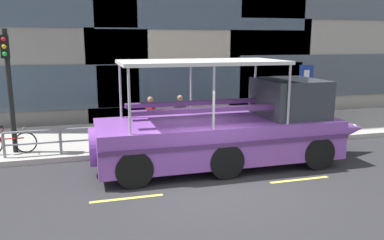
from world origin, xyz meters
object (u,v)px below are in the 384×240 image
(duck_tour_boat, at_px, (235,130))
(pedestrian_mid_left, at_px, (180,111))
(traffic_light_pole, at_px, (9,79))
(pedestrian_near_bow, at_px, (254,105))
(pedestrian_mid_right, at_px, (151,114))
(leaned_bicycle, at_px, (8,143))
(parking_sign, at_px, (305,87))

(duck_tour_boat, relative_size, pedestrian_mid_left, 5.77)
(traffic_light_pole, xyz_separation_m, pedestrian_near_bow, (9.02, 1.03, -1.39))
(traffic_light_pole, bearing_deg, pedestrian_mid_left, 7.53)
(pedestrian_mid_right, bearing_deg, traffic_light_pole, -175.48)
(duck_tour_boat, xyz_separation_m, pedestrian_near_bow, (2.28, 3.58, 0.11))
(traffic_light_pole, xyz_separation_m, pedestrian_mid_right, (4.60, 0.36, -1.44))
(leaned_bicycle, bearing_deg, pedestrian_near_bow, 7.20)
(leaned_bicycle, distance_m, duck_tour_boat, 7.33)
(duck_tour_boat, bearing_deg, traffic_light_pole, 159.26)
(pedestrian_mid_left, bearing_deg, parking_sign, -7.87)
(traffic_light_pole, height_order, pedestrian_near_bow, traffic_light_pole)
(parking_sign, bearing_deg, duck_tour_boat, -147.01)
(leaned_bicycle, bearing_deg, parking_sign, 1.12)
(parking_sign, relative_size, pedestrian_mid_left, 1.69)
(pedestrian_mid_left, bearing_deg, pedestrian_near_bow, 4.60)
(pedestrian_near_bow, bearing_deg, parking_sign, -28.08)
(parking_sign, height_order, pedestrian_near_bow, parking_sign)
(duck_tour_boat, bearing_deg, leaned_bicycle, 160.70)
(duck_tour_boat, distance_m, pedestrian_mid_right, 3.61)
(pedestrian_near_bow, bearing_deg, pedestrian_mid_right, -171.47)
(parking_sign, distance_m, pedestrian_mid_right, 6.25)
(leaned_bicycle, relative_size, duck_tour_boat, 0.19)
(leaned_bicycle, distance_m, pedestrian_mid_right, 4.83)
(pedestrian_near_bow, bearing_deg, duck_tour_boat, -122.55)
(leaned_bicycle, xyz_separation_m, pedestrian_mid_left, (5.98, 0.90, 0.58))
(traffic_light_pole, xyz_separation_m, parking_sign, (10.79, 0.08, -0.60))
(traffic_light_pole, bearing_deg, parking_sign, 0.43)
(traffic_light_pole, xyz_separation_m, pedestrian_mid_left, (5.82, 0.77, -1.47))
(traffic_light_pole, relative_size, parking_sign, 1.48)
(leaned_bicycle, xyz_separation_m, duck_tour_boat, (6.90, -2.42, 0.55))
(parking_sign, distance_m, leaned_bicycle, 11.05)
(pedestrian_mid_right, bearing_deg, duck_tour_boat, -53.74)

